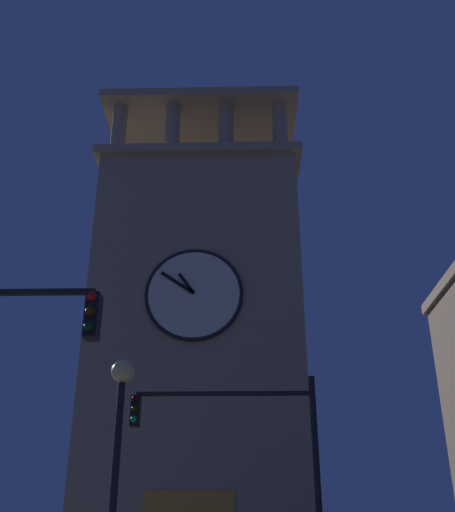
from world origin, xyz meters
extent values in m
cube|color=gray|center=(-0.72, -4.64, 9.11)|extent=(8.80, 6.65, 18.22)
cube|color=gray|center=(-0.72, -4.64, 18.42)|extent=(9.40, 7.25, 0.40)
cylinder|color=gray|center=(-4.52, -1.92, 20.00)|extent=(0.70, 0.70, 2.75)
cylinder|color=gray|center=(-1.99, -1.92, 20.00)|extent=(0.70, 0.70, 2.75)
cylinder|color=gray|center=(0.55, -1.92, 20.00)|extent=(0.70, 0.70, 2.75)
cylinder|color=gray|center=(3.08, -1.92, 20.00)|extent=(0.70, 0.70, 2.75)
cylinder|color=gray|center=(-4.52, -7.37, 20.00)|extent=(0.70, 0.70, 2.75)
cylinder|color=gray|center=(-1.99, -7.37, 20.00)|extent=(0.70, 0.70, 2.75)
cylinder|color=gray|center=(0.55, -7.37, 20.00)|extent=(0.70, 0.70, 2.75)
cylinder|color=gray|center=(3.08, -7.37, 20.00)|extent=(0.70, 0.70, 2.75)
cube|color=gray|center=(-0.72, -4.64, 21.58)|extent=(9.40, 7.25, 0.40)
cylinder|color=black|center=(-0.72, -4.64, 23.06)|extent=(0.12, 0.12, 2.56)
cylinder|color=silver|center=(-0.72, -1.26, 11.40)|extent=(3.82, 0.12, 3.82)
torus|color=black|center=(-0.72, -1.24, 11.40)|extent=(3.98, 0.16, 3.98)
cube|color=black|center=(-0.41, -1.16, 11.82)|extent=(0.71, 0.06, 0.92)
cube|color=black|center=(-0.05, -1.16, 11.86)|extent=(1.41, 0.06, 1.02)
cylinder|color=black|center=(1.21, 12.54, 5.93)|extent=(2.95, 0.12, 0.12)
cube|color=black|center=(-0.26, 12.54, 5.50)|extent=(0.22, 0.30, 0.75)
sphere|color=red|center=(-0.26, 12.72, 5.78)|extent=(0.16, 0.16, 0.16)
sphere|color=#392705|center=(-0.26, 12.72, 5.53)|extent=(0.16, 0.16, 0.16)
sphere|color=#063316|center=(-0.26, 12.72, 5.28)|extent=(0.16, 0.16, 0.16)
cylinder|color=black|center=(-4.37, 6.36, 3.04)|extent=(0.16, 0.16, 6.08)
cylinder|color=black|center=(-2.18, 6.36, 5.66)|extent=(4.39, 0.12, 0.12)
cube|color=black|center=(0.02, 6.36, 5.23)|extent=(0.22, 0.30, 0.75)
sphere|color=#360505|center=(0.02, 6.54, 5.51)|extent=(0.16, 0.16, 0.16)
sphere|color=#392705|center=(0.02, 6.54, 5.26)|extent=(0.16, 0.16, 0.16)
sphere|color=#18C154|center=(0.02, 6.54, 5.01)|extent=(0.16, 0.16, 0.16)
sphere|color=#F9DB8C|center=(-0.34, 10.16, 5.23)|extent=(0.44, 0.44, 0.44)
camera|label=1|loc=(-2.63, 21.75, 2.18)|focal=43.28mm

